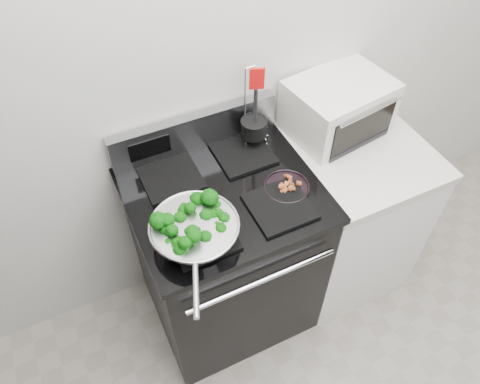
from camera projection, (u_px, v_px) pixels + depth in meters
back_wall at (254, 49)px, 1.92m from camera, size 4.00×0.02×2.70m
gas_range at (226, 255)px, 2.28m from camera, size 0.79×0.69×1.13m
counter at (343, 211)px, 2.49m from camera, size 0.62×0.68×0.92m
skillet at (195, 230)px, 1.74m from camera, size 0.34×0.52×0.07m
broccoli_pile at (194, 226)px, 1.72m from camera, size 0.27×0.27×0.09m
bacon_plate at (287, 185)px, 1.94m from camera, size 0.19×0.19×0.04m
utensil_holder at (254, 132)px, 2.07m from camera, size 0.13×0.13×0.41m
toaster_oven at (338, 107)px, 2.15m from camera, size 0.49×0.40×0.26m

